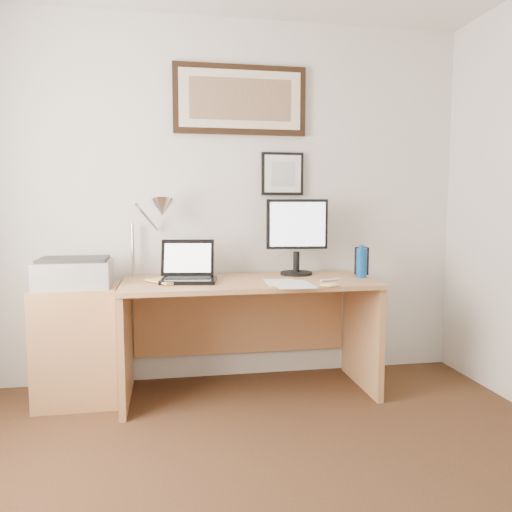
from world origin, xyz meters
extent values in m
cube|color=silver|center=(0.00, 2.00, 1.25)|extent=(3.50, 0.02, 2.50)
cube|color=#AF7849|center=(-0.92, 1.68, 0.36)|extent=(0.50, 0.40, 0.73)
cylinder|color=#0C48A0|center=(0.91, 1.61, 0.85)|extent=(0.07, 0.07, 0.20)
cylinder|color=#0C48A0|center=(0.91, 1.61, 0.96)|extent=(0.04, 0.04, 0.02)
cube|color=black|center=(0.96, 1.75, 0.84)|extent=(0.09, 0.09, 0.19)
cube|color=white|center=(0.34, 1.49, 0.75)|extent=(0.21, 0.29, 0.00)
cube|color=white|center=(0.38, 1.39, 0.75)|extent=(0.24, 0.33, 0.00)
cube|color=#FFE878|center=(0.59, 1.31, 0.76)|extent=(0.11, 0.11, 0.01)
cylinder|color=white|center=(0.65, 1.49, 0.76)|extent=(0.14, 0.06, 0.02)
imported|color=#EBC66E|center=(-0.44, 1.57, 0.76)|extent=(0.28, 0.30, 0.02)
cube|color=#AF7849|center=(0.15, 1.63, 0.73)|extent=(1.60, 0.70, 0.03)
cube|color=#AF7849|center=(-0.63, 1.63, 0.36)|extent=(0.04, 0.65, 0.72)
cube|color=#AF7849|center=(0.93, 1.63, 0.36)|extent=(0.04, 0.65, 0.72)
cube|color=#AF7849|center=(0.15, 1.96, 0.45)|extent=(1.50, 0.03, 0.55)
cube|color=black|center=(-0.23, 1.60, 0.76)|extent=(0.37, 0.29, 0.02)
cube|color=black|center=(-0.23, 1.63, 0.78)|extent=(0.30, 0.17, 0.00)
cube|color=black|center=(-0.23, 1.74, 0.89)|extent=(0.35, 0.13, 0.23)
cube|color=white|center=(-0.23, 1.73, 0.89)|extent=(0.30, 0.10, 0.18)
cylinder|color=black|center=(0.52, 1.82, 0.76)|extent=(0.22, 0.22, 0.02)
cylinder|color=black|center=(0.52, 1.82, 0.84)|extent=(0.04, 0.04, 0.14)
cube|color=black|center=(0.52, 1.81, 1.10)|extent=(0.42, 0.07, 0.34)
cube|color=white|center=(0.52, 1.79, 1.10)|extent=(0.38, 0.03, 0.30)
cube|color=#A4A4A6|center=(-0.93, 1.68, 0.81)|extent=(0.44, 0.34, 0.16)
cube|color=#2D2D2D|center=(-0.93, 1.68, 0.90)|extent=(0.40, 0.30, 0.02)
cylinder|color=silver|center=(-0.59, 1.92, 0.93)|extent=(0.02, 0.02, 0.36)
cylinder|color=silver|center=(-0.49, 1.86, 1.15)|extent=(0.15, 0.23, 0.19)
cone|color=silver|center=(-0.39, 1.80, 1.21)|extent=(0.16, 0.18, 0.15)
cube|color=black|center=(0.15, 1.98, 1.95)|extent=(0.92, 0.03, 0.47)
cube|color=beige|center=(0.15, 1.96, 1.95)|extent=(0.84, 0.01, 0.39)
cube|color=brown|center=(0.15, 1.95, 1.95)|extent=(0.70, 0.00, 0.28)
cube|color=black|center=(0.45, 1.98, 1.45)|extent=(0.30, 0.02, 0.30)
cube|color=white|center=(0.45, 1.96, 1.45)|extent=(0.26, 0.00, 0.26)
cube|color=#AFB4B9|center=(0.45, 1.96, 1.45)|extent=(0.17, 0.00, 0.17)
camera|label=1|loc=(-0.36, -1.50, 1.23)|focal=35.00mm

